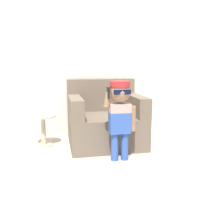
% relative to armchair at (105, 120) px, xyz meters
% --- Properties ---
extents(ground_plane, '(10.00, 10.00, 0.00)m').
position_rel_armchair_xyz_m(ground_plane, '(-0.00, -0.13, -0.34)').
color(ground_plane, '#BCB29E').
extents(wall_back, '(10.00, 0.05, 2.60)m').
position_rel_armchair_xyz_m(wall_back, '(-0.00, 0.53, 0.96)').
color(wall_back, silver).
rests_on(wall_back, ground_plane).
extents(armchair, '(1.02, 0.98, 0.92)m').
position_rel_armchair_xyz_m(armchair, '(0.00, 0.00, 0.00)').
color(armchair, '#6B5B4C').
rests_on(armchair, ground_plane).
extents(person_child, '(0.39, 0.29, 0.95)m').
position_rel_armchair_xyz_m(person_child, '(0.05, -0.71, 0.29)').
color(person_child, '#3356AD').
rests_on(person_child, ground_plane).
extents(side_table, '(0.35, 0.35, 0.43)m').
position_rel_armchair_xyz_m(side_table, '(-0.87, 0.05, -0.07)').
color(side_table, beige).
rests_on(side_table, ground_plane).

